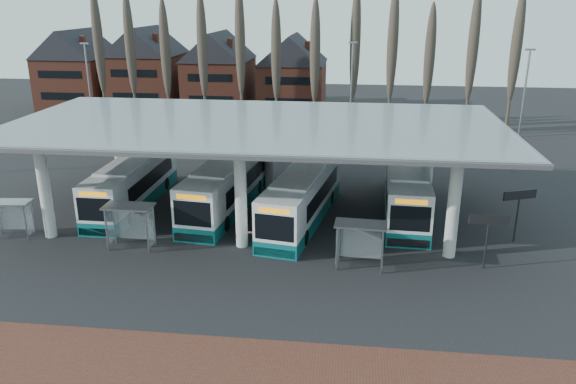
# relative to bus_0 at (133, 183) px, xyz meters

# --- Properties ---
(ground) EXTENTS (140.00, 140.00, 0.00)m
(ground) POSITION_rel_bus_0_xyz_m (9.02, -8.64, -1.56)
(ground) COLOR black
(ground) RESTS_ON ground
(station_canopy) EXTENTS (32.00, 16.00, 6.34)m
(station_canopy) POSITION_rel_bus_0_xyz_m (9.02, -0.64, 4.13)
(station_canopy) COLOR beige
(station_canopy) RESTS_ON ground
(poplar_row) EXTENTS (45.10, 1.10, 14.50)m
(poplar_row) POSITION_rel_bus_0_xyz_m (9.02, 24.36, 7.22)
(poplar_row) COLOR #473D33
(poplar_row) RESTS_ON ground
(townhouse_row) EXTENTS (36.80, 10.30, 12.25)m
(townhouse_row) POSITION_rel_bus_0_xyz_m (-6.73, 35.36, 4.38)
(townhouse_row) COLOR brown
(townhouse_row) RESTS_ON ground
(lamp_post_a) EXTENTS (0.80, 0.16, 10.17)m
(lamp_post_a) POSITION_rel_bus_0_xyz_m (-8.98, 13.36, 3.78)
(lamp_post_a) COLOR slate
(lamp_post_a) RESTS_ON ground
(lamp_post_b) EXTENTS (0.80, 0.16, 10.17)m
(lamp_post_b) POSITION_rel_bus_0_xyz_m (15.02, 17.36, 3.78)
(lamp_post_b) COLOR slate
(lamp_post_b) RESTS_ON ground
(lamp_post_c) EXTENTS (0.80, 0.16, 10.17)m
(lamp_post_c) POSITION_rel_bus_0_xyz_m (29.02, 11.36, 3.78)
(lamp_post_c) COLOR slate
(lamp_post_c) RESTS_ON ground
(bus_0) EXTENTS (2.62, 11.90, 3.30)m
(bus_0) POSITION_rel_bus_0_xyz_m (0.00, 0.00, 0.00)
(bus_0) COLOR white
(bus_0) RESTS_ON ground
(bus_1) EXTENTS (4.03, 12.69, 3.47)m
(bus_1) POSITION_rel_bus_0_xyz_m (6.79, 0.05, 0.08)
(bus_1) COLOR white
(bus_1) RESTS_ON ground
(bus_2) EXTENTS (4.57, 12.45, 3.39)m
(bus_2) POSITION_rel_bus_0_xyz_m (12.19, -1.59, 0.04)
(bus_2) COLOR white
(bus_2) RESTS_ON ground
(bus_3) EXTENTS (3.16, 12.48, 3.44)m
(bus_3) POSITION_rel_bus_0_xyz_m (19.05, 0.79, 0.06)
(bus_3) COLOR white
(bus_3) RESTS_ON ground
(shelter_0) EXTENTS (2.58, 1.49, 2.29)m
(shelter_0) POSITION_rel_bus_0_xyz_m (-5.23, -6.31, 0.11)
(shelter_0) COLOR gray
(shelter_0) RESTS_ON ground
(shelter_1) EXTENTS (2.85, 1.43, 2.64)m
(shelter_1) POSITION_rel_bus_0_xyz_m (2.62, -7.00, 0.37)
(shelter_1) COLOR gray
(shelter_1) RESTS_ON ground
(shelter_2) EXTENTS (2.86, 1.57, 2.58)m
(shelter_2) POSITION_rel_bus_0_xyz_m (15.94, -8.04, 0.32)
(shelter_2) COLOR gray
(shelter_2) RESTS_ON ground
(info_sign_0) EXTENTS (2.11, 0.23, 3.13)m
(info_sign_0) POSITION_rel_bus_0_xyz_m (22.66, -7.52, 1.07)
(info_sign_0) COLOR black
(info_sign_0) RESTS_ON ground
(info_sign_1) EXTENTS (2.08, 0.94, 3.27)m
(info_sign_1) POSITION_rel_bus_0_xyz_m (25.23, -3.61, 1.18)
(info_sign_1) COLOR black
(info_sign_1) RESTS_ON ground
(barrier) EXTENTS (1.97, 0.60, 0.98)m
(barrier) POSITION_rel_bus_0_xyz_m (9.91, -5.93, -0.79)
(barrier) COLOR black
(barrier) RESTS_ON ground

